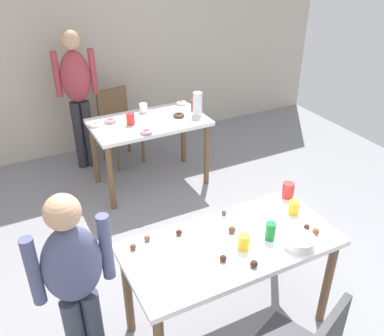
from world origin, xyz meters
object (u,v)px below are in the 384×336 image
object	(u,v)px
dining_table_near	(231,255)
person_girl_near	(76,282)
dining_table_far	(149,130)
person_adult_far	(77,88)
soda_can	(270,231)
chair_far_table	(118,121)
pitcher_far	(198,104)
mixing_bowl	(299,242)

from	to	relation	value
dining_table_near	person_girl_near	xyz separation A→B (m)	(-0.96, 0.05, 0.16)
dining_table_far	person_adult_far	world-z (taller)	person_adult_far
person_girl_near	soda_can	world-z (taller)	person_girl_near
chair_far_table	person_adult_far	size ratio (longest dim) A/B	0.54
soda_can	pitcher_far	bearing A→B (deg)	74.86
person_adult_far	mixing_bowl	bearing A→B (deg)	-77.93
dining_table_near	dining_table_far	size ratio (longest dim) A/B	1.15
dining_table_near	dining_table_far	bearing A→B (deg)	82.72
dining_table_far	soda_can	distance (m)	2.13
person_girl_near	person_adult_far	world-z (taller)	person_adult_far
mixing_bowl	dining_table_far	bearing A→B (deg)	92.42
chair_far_table	person_adult_far	distance (m)	0.63
chair_far_table	pitcher_far	xyz separation A→B (m)	(0.64, -0.80, 0.38)
person_adult_far	soda_can	world-z (taller)	person_adult_far
dining_table_far	mixing_bowl	world-z (taller)	mixing_bowl
person_adult_far	soda_can	distance (m)	2.88
dining_table_near	chair_far_table	world-z (taller)	chair_far_table
dining_table_near	soda_can	bearing A→B (deg)	-18.48
person_girl_near	soda_can	bearing A→B (deg)	-5.92
person_adult_far	pitcher_far	size ratio (longest dim) A/B	6.49
soda_can	dining_table_far	bearing A→B (deg)	89.31
dining_table_far	person_adult_far	xyz separation A→B (m)	(-0.54, 0.71, 0.32)
person_adult_far	mixing_bowl	distance (m)	3.04
dining_table_near	person_adult_far	size ratio (longest dim) A/B	0.86
dining_table_near	dining_table_far	xyz separation A→B (m)	(0.26, 2.04, -0.01)
soda_can	person_girl_near	bearing A→B (deg)	174.08
chair_far_table	mixing_bowl	xyz separation A→B (m)	(0.22, -2.96, 0.29)
person_girl_near	mixing_bowl	xyz separation A→B (m)	(1.32, -0.26, -0.02)
dining_table_far	person_adult_far	size ratio (longest dim) A/B	0.75
dining_table_near	person_adult_far	distance (m)	2.79
mixing_bowl	pitcher_far	world-z (taller)	pitcher_far
dining_table_far	chair_far_table	world-z (taller)	chair_far_table
pitcher_far	dining_table_far	bearing A→B (deg)	170.07
pitcher_far	person_girl_near	bearing A→B (deg)	-132.55
dining_table_near	mixing_bowl	bearing A→B (deg)	-31.34
chair_far_table	soda_can	size ratio (longest dim) A/B	7.13
person_adult_far	mixing_bowl	xyz separation A→B (m)	(0.64, -2.97, -0.18)
dining_table_far	mixing_bowl	distance (m)	2.27
dining_table_near	chair_far_table	distance (m)	2.76
dining_table_far	pitcher_far	bearing A→B (deg)	-9.93
pitcher_far	dining_table_near	bearing A→B (deg)	-111.91
dining_table_far	person_girl_near	xyz separation A→B (m)	(-1.23, -2.00, 0.17)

